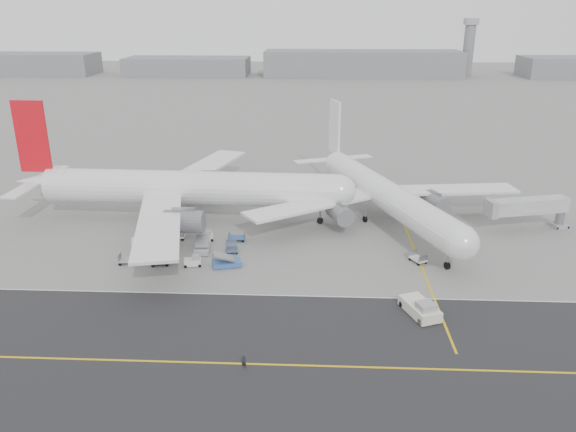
{
  "coord_description": "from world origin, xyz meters",
  "views": [
    {
      "loc": [
        13.44,
        -69.86,
        36.82
      ],
      "look_at": [
        9.59,
        12.0,
        6.3
      ],
      "focal_mm": 35.0,
      "sensor_mm": 36.0,
      "label": 1
    }
  ],
  "objects_px": {
    "control_tower": "(469,46)",
    "pushback_tug": "(420,308)",
    "jet_bridge": "(528,208)",
    "ground_crew_a": "(244,362)",
    "airliner_b": "(383,193)",
    "airliner_a": "(183,188)"
  },
  "relations": [
    {
      "from": "control_tower",
      "to": "pushback_tug",
      "type": "distance_m",
      "value": 281.41
    },
    {
      "from": "airliner_a",
      "to": "jet_bridge",
      "type": "height_order",
      "value": "airliner_a"
    },
    {
      "from": "pushback_tug",
      "to": "ground_crew_a",
      "type": "height_order",
      "value": "pushback_tug"
    },
    {
      "from": "airliner_b",
      "to": "pushback_tug",
      "type": "height_order",
      "value": "airliner_b"
    },
    {
      "from": "pushback_tug",
      "to": "control_tower",
      "type": "bearing_deg",
      "value": 53.59
    },
    {
      "from": "pushback_tug",
      "to": "ground_crew_a",
      "type": "xyz_separation_m",
      "value": [
        -21.07,
        -12.28,
        -0.16
      ]
    },
    {
      "from": "airliner_a",
      "to": "airliner_b",
      "type": "bearing_deg",
      "value": -86.23
    },
    {
      "from": "airliner_b",
      "to": "jet_bridge",
      "type": "distance_m",
      "value": 25.12
    },
    {
      "from": "airliner_a",
      "to": "ground_crew_a",
      "type": "height_order",
      "value": "airliner_a"
    },
    {
      "from": "control_tower",
      "to": "jet_bridge",
      "type": "height_order",
      "value": "control_tower"
    },
    {
      "from": "airliner_a",
      "to": "ground_crew_a",
      "type": "xyz_separation_m",
      "value": [
        16.34,
        -44.7,
        -5.44
      ]
    },
    {
      "from": "control_tower",
      "to": "airliner_b",
      "type": "xyz_separation_m",
      "value": [
        -73.96,
        -237.74,
        -10.91
      ]
    },
    {
      "from": "jet_bridge",
      "to": "ground_crew_a",
      "type": "xyz_separation_m",
      "value": [
        -44.64,
        -42.63,
        -3.36
      ]
    },
    {
      "from": "control_tower",
      "to": "ground_crew_a",
      "type": "xyz_separation_m",
      "value": [
        -93.74,
        -283.72,
        -15.48
      ]
    },
    {
      "from": "airliner_b",
      "to": "jet_bridge",
      "type": "bearing_deg",
      "value": -28.57
    },
    {
      "from": "control_tower",
      "to": "jet_bridge",
      "type": "relative_size",
      "value": 1.97
    },
    {
      "from": "airliner_b",
      "to": "ground_crew_a",
      "type": "height_order",
      "value": "airliner_b"
    },
    {
      "from": "airliner_a",
      "to": "pushback_tug",
      "type": "xyz_separation_m",
      "value": [
        37.41,
        -32.42,
        -5.28
      ]
    },
    {
      "from": "airliner_a",
      "to": "ground_crew_a",
      "type": "relative_size",
      "value": 40.42
    },
    {
      "from": "airliner_a",
      "to": "jet_bridge",
      "type": "relative_size",
      "value": 3.95
    },
    {
      "from": "control_tower",
      "to": "jet_bridge",
      "type": "xyz_separation_m",
      "value": [
        -49.09,
        -241.09,
        -12.12
      ]
    },
    {
      "from": "airliner_a",
      "to": "pushback_tug",
      "type": "distance_m",
      "value": 49.78
    }
  ]
}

